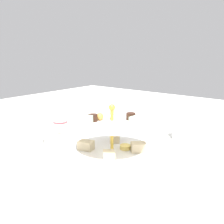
{
  "coord_description": "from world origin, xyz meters",
  "views": [
    {
      "loc": [
        -0.61,
        -0.48,
        0.33
      ],
      "look_at": [
        0.0,
        0.0,
        0.14
      ],
      "focal_mm": 40.45,
      "sensor_mm": 36.0,
      "label": 1
    }
  ],
  "objects_px": {
    "water_glass_tall_right": "(182,126)",
    "butter_knife_left": "(200,202)",
    "water_glass_short_left": "(33,135)",
    "butter_knife_right": "(114,124)",
    "teacup_with_saucer": "(61,127)",
    "tiered_serving_stand": "(112,139)"
  },
  "relations": [
    {
      "from": "teacup_with_saucer",
      "to": "butter_knife_right",
      "type": "bearing_deg",
      "value": -22.91
    },
    {
      "from": "butter_knife_right",
      "to": "butter_knife_left",
      "type": "bearing_deg",
      "value": 116.9
    },
    {
      "from": "water_glass_tall_right",
      "to": "teacup_with_saucer",
      "type": "xyz_separation_m",
      "value": [
        -0.22,
        0.43,
        -0.03
      ]
    },
    {
      "from": "butter_knife_left",
      "to": "butter_knife_right",
      "type": "xyz_separation_m",
      "value": [
        0.37,
        0.53,
        0.0
      ]
    },
    {
      "from": "tiered_serving_stand",
      "to": "teacup_with_saucer",
      "type": "relative_size",
      "value": 3.32
    },
    {
      "from": "water_glass_tall_right",
      "to": "butter_knife_left",
      "type": "height_order",
      "value": "water_glass_tall_right"
    },
    {
      "from": "tiered_serving_stand",
      "to": "water_glass_short_left",
      "type": "xyz_separation_m",
      "value": [
        -0.12,
        0.27,
        -0.01
      ]
    },
    {
      "from": "tiered_serving_stand",
      "to": "butter_knife_right",
      "type": "bearing_deg",
      "value": 36.75
    },
    {
      "from": "water_glass_tall_right",
      "to": "water_glass_short_left",
      "type": "xyz_separation_m",
      "value": [
        -0.38,
        0.39,
        -0.02
      ]
    },
    {
      "from": "water_glass_tall_right",
      "to": "butter_knife_right",
      "type": "bearing_deg",
      "value": 87.82
    },
    {
      "from": "tiered_serving_stand",
      "to": "butter_knife_left",
      "type": "bearing_deg",
      "value": -106.55
    },
    {
      "from": "butter_knife_right",
      "to": "water_glass_short_left",
      "type": "bearing_deg",
      "value": 52.68
    },
    {
      "from": "water_glass_tall_right",
      "to": "butter_knife_right",
      "type": "distance_m",
      "value": 0.34
    },
    {
      "from": "butter_knife_left",
      "to": "butter_knife_right",
      "type": "distance_m",
      "value": 0.64
    },
    {
      "from": "water_glass_short_left",
      "to": "water_glass_tall_right",
      "type": "bearing_deg",
      "value": -46.35
    },
    {
      "from": "water_glass_tall_right",
      "to": "water_glass_short_left",
      "type": "height_order",
      "value": "water_glass_tall_right"
    },
    {
      "from": "water_glass_short_left",
      "to": "butter_knife_left",
      "type": "relative_size",
      "value": 0.46
    },
    {
      "from": "water_glass_short_left",
      "to": "butter_knife_right",
      "type": "distance_m",
      "value": 0.39
    },
    {
      "from": "water_glass_tall_right",
      "to": "teacup_with_saucer",
      "type": "relative_size",
      "value": 1.29
    },
    {
      "from": "teacup_with_saucer",
      "to": "butter_knife_left",
      "type": "bearing_deg",
      "value": -102.23
    },
    {
      "from": "teacup_with_saucer",
      "to": "butter_knife_left",
      "type": "relative_size",
      "value": 0.53
    },
    {
      "from": "water_glass_short_left",
      "to": "teacup_with_saucer",
      "type": "relative_size",
      "value": 0.87
    }
  ]
}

